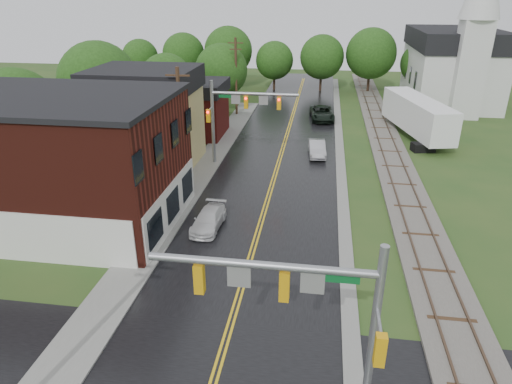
% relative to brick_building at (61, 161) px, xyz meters
% --- Properties ---
extents(main_road, '(10.00, 90.00, 0.02)m').
position_rel_brick_building_xyz_m(main_road, '(12.48, 15.00, -4.15)').
color(main_road, black).
rests_on(main_road, ground).
extents(curb_right, '(0.80, 70.00, 0.12)m').
position_rel_brick_building_xyz_m(curb_right, '(17.88, 20.00, -4.15)').
color(curb_right, gray).
rests_on(curb_right, ground).
extents(sidewalk_left, '(2.40, 50.00, 0.12)m').
position_rel_brick_building_xyz_m(sidewalk_left, '(6.28, 10.00, -4.15)').
color(sidewalk_left, gray).
rests_on(sidewalk_left, ground).
extents(brick_building, '(14.30, 10.30, 8.30)m').
position_rel_brick_building_xyz_m(brick_building, '(0.00, 0.00, 0.00)').
color(brick_building, '#49170F').
rests_on(brick_building, ground).
extents(yellow_house, '(8.00, 7.00, 6.40)m').
position_rel_brick_building_xyz_m(yellow_house, '(1.48, 11.00, -0.95)').
color(yellow_house, tan).
rests_on(yellow_house, ground).
extents(darkred_building, '(7.00, 6.00, 4.40)m').
position_rel_brick_building_xyz_m(darkred_building, '(2.48, 20.00, -1.95)').
color(darkred_building, '#3F0F0C').
rests_on(darkred_building, ground).
extents(church, '(10.40, 18.40, 20.00)m').
position_rel_brick_building_xyz_m(church, '(32.48, 38.74, 1.68)').
color(church, silver).
rests_on(church, ground).
extents(railroad, '(3.20, 80.00, 0.30)m').
position_rel_brick_building_xyz_m(railroad, '(22.48, 20.00, -4.05)').
color(railroad, '#59544C').
rests_on(railroad, ground).
extents(traffic_signal_near, '(7.34, 0.30, 7.20)m').
position_rel_brick_building_xyz_m(traffic_signal_near, '(15.96, -13.00, 0.82)').
color(traffic_signal_near, gray).
rests_on(traffic_signal_near, ground).
extents(traffic_signal_far, '(7.34, 0.43, 7.20)m').
position_rel_brick_building_xyz_m(traffic_signal_far, '(9.01, 12.00, 0.82)').
color(traffic_signal_far, gray).
rests_on(traffic_signal_far, ground).
extents(utility_pole_b, '(1.80, 0.28, 9.00)m').
position_rel_brick_building_xyz_m(utility_pole_b, '(5.68, 7.00, 0.57)').
color(utility_pole_b, '#382616').
rests_on(utility_pole_b, ground).
extents(utility_pole_c, '(1.80, 0.28, 9.00)m').
position_rel_brick_building_xyz_m(utility_pole_c, '(5.68, 29.00, 0.57)').
color(utility_pole_c, '#382616').
rests_on(utility_pole_c, ground).
extents(tree_left_a, '(6.80, 6.80, 8.67)m').
position_rel_brick_building_xyz_m(tree_left_a, '(-7.36, 6.90, 0.96)').
color(tree_left_a, black).
rests_on(tree_left_a, ground).
extents(tree_left_b, '(7.60, 7.60, 9.69)m').
position_rel_brick_building_xyz_m(tree_left_b, '(-5.36, 16.90, 1.57)').
color(tree_left_b, black).
rests_on(tree_left_b, ground).
extents(tree_left_c, '(6.00, 6.00, 7.65)m').
position_rel_brick_building_xyz_m(tree_left_c, '(-1.36, 24.90, 0.36)').
color(tree_left_c, black).
rests_on(tree_left_c, ground).
extents(tree_left_e, '(6.40, 6.40, 8.16)m').
position_rel_brick_building_xyz_m(tree_left_e, '(3.64, 30.90, 0.66)').
color(tree_left_e, black).
rests_on(tree_left_e, ground).
extents(suv_dark, '(3.16, 5.82, 1.55)m').
position_rel_brick_building_xyz_m(suv_dark, '(15.98, 28.12, -3.38)').
color(suv_dark, black).
rests_on(suv_dark, ground).
extents(sedan_silver, '(1.82, 4.24, 1.36)m').
position_rel_brick_building_xyz_m(sedan_silver, '(15.74, 15.31, -3.47)').
color(sedan_silver, '#ABABB0').
rests_on(sedan_silver, ground).
extents(pickup_white, '(1.80, 4.09, 1.17)m').
position_rel_brick_building_xyz_m(pickup_white, '(9.28, 0.23, -3.57)').
color(pickup_white, silver).
rests_on(pickup_white, ground).
extents(semi_trailer, '(5.62, 12.89, 3.95)m').
position_rel_brick_building_xyz_m(semi_trailer, '(25.63, 22.66, -1.81)').
color(semi_trailer, black).
rests_on(semi_trailer, ground).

